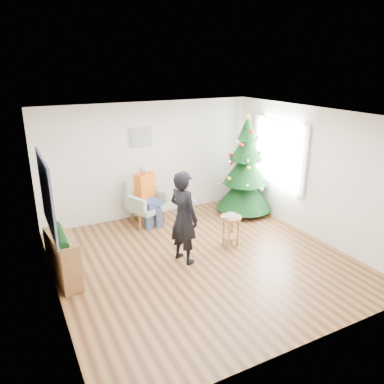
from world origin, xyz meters
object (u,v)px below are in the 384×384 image
armchair (146,206)px  standing_man (184,217)px  christmas_tree (246,169)px  stool (231,231)px  console (63,259)px

armchair → standing_man: (-0.01, -1.92, 0.46)m
christmas_tree → armchair: (-2.28, 0.50, -0.69)m
christmas_tree → standing_man: bearing=-148.1°
christmas_tree → stool: 1.94m
standing_man → console: (-2.03, 0.27, -0.44)m
stool → standing_man: standing_man is taller
standing_man → console: standing_man is taller
stool → standing_man: size_ratio=0.36×
stool → armchair: size_ratio=0.60×
armchair → standing_man: bearing=-113.3°
christmas_tree → console: christmas_tree is taller
stool → armchair: bearing=120.4°
armchair → stool: bearing=-82.7°
stool → standing_man: 1.20m
christmas_tree → stool: bearing=-133.1°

